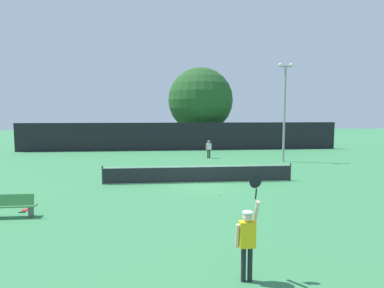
{
  "coord_description": "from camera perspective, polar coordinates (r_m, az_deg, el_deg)",
  "views": [
    {
      "loc": [
        -2.16,
        -18.56,
        4.05
      ],
      "look_at": [
        -0.04,
        3.85,
        1.88
      ],
      "focal_mm": 30.48,
      "sensor_mm": 36.0,
      "label": 1
    }
  ],
  "objects": [
    {
      "name": "perimeter_fence",
      "position": [
        35.17,
        -1.86,
        1.34
      ],
      "size": [
        34.53,
        0.12,
        2.99
      ],
      "primitive_type": "cube",
      "color": "black",
      "rests_on": "ground"
    },
    {
      "name": "parked_car_near",
      "position": [
        42.14,
        -13.3,
        0.91
      ],
      "size": [
        2.4,
        4.4,
        1.69
      ],
      "rotation": [
        0.0,
        0.0,
        0.12
      ],
      "color": "#B7B7BC",
      "rests_on": "ground"
    },
    {
      "name": "parked_car_mid",
      "position": [
        40.82,
        -7.01,
        0.87
      ],
      "size": [
        2.35,
        4.38,
        1.69
      ],
      "rotation": [
        0.0,
        0.0,
        0.11
      ],
      "color": "red",
      "rests_on": "ground"
    },
    {
      "name": "light_pole",
      "position": [
        27.84,
        15.89,
        6.4
      ],
      "size": [
        1.18,
        0.28,
        8.04
      ],
      "color": "gray",
      "rests_on": "ground"
    },
    {
      "name": "tennis_ball",
      "position": [
        16.35,
        4.79,
        -8.74
      ],
      "size": [
        0.07,
        0.07,
        0.07
      ],
      "primitive_type": "sphere",
      "color": "#CCE033",
      "rests_on": "ground"
    },
    {
      "name": "parked_car_far",
      "position": [
        45.07,
        9.81,
        1.26
      ],
      "size": [
        2.03,
        4.26,
        1.69
      ],
      "rotation": [
        0.0,
        0.0,
        0.03
      ],
      "color": "black",
      "rests_on": "ground"
    },
    {
      "name": "player_receiving",
      "position": [
        29.01,
        2.96,
        -0.64
      ],
      "size": [
        0.57,
        0.23,
        1.56
      ],
      "rotation": [
        0.0,
        0.0,
        3.14
      ],
      "color": "white",
      "rests_on": "ground"
    },
    {
      "name": "large_tree",
      "position": [
        39.88,
        1.5,
        7.68
      ],
      "size": [
        7.82,
        7.82,
        9.48
      ],
      "color": "brown",
      "rests_on": "ground"
    },
    {
      "name": "tennis_net",
      "position": [
        19.01,
        1.22,
        -5.22
      ],
      "size": [
        11.08,
        0.08,
        1.07
      ],
      "color": "#232328",
      "rests_on": "ground"
    },
    {
      "name": "courtside_bench",
      "position": [
        14.57,
        -29.07,
        -9.4
      ],
      "size": [
        1.8,
        0.44,
        0.95
      ],
      "color": "#478C4C",
      "rests_on": "ground"
    },
    {
      "name": "player_serving",
      "position": [
        8.17,
        9.68,
        -15.44
      ],
      "size": [
        0.67,
        0.4,
        2.58
      ],
      "color": "yellow",
      "rests_on": "ground"
    },
    {
      "name": "spare_racket",
      "position": [
        15.45,
        -27.18,
        -10.24
      ],
      "size": [
        0.28,
        0.52,
        0.04
      ],
      "color": "black",
      "rests_on": "ground"
    },
    {
      "name": "ground_plane",
      "position": [
        19.11,
        1.22,
        -6.73
      ],
      "size": [
        120.0,
        120.0,
        0.0
      ],
      "primitive_type": "plane",
      "color": "#387F4C"
    }
  ]
}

